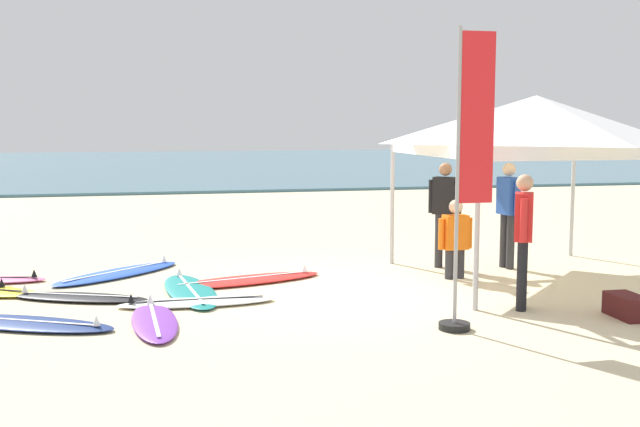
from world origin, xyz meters
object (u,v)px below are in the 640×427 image
surfboard_navy (23,323)px  person_orange (455,236)px  surfboard_black (79,297)px  gear_bag_near_tent (627,306)px  surfboard_teal (190,290)px  surfboard_white (196,302)px  person_red (523,232)px  surfboard_purple (154,321)px  banner_flag (467,192)px  surfboard_blue (118,273)px  person_blue (508,208)px  person_black (445,207)px  canopy_tent (536,120)px  surfboard_red (246,280)px

surfboard_navy → person_orange: (5.98, 1.45, 0.62)m
surfboard_black → person_orange: size_ratio=1.65×
gear_bag_near_tent → person_orange: bearing=112.3°
surfboard_teal → surfboard_white: (0.03, -0.72, 0.00)m
surfboard_white → person_red: 4.27m
surfboard_purple → banner_flag: (3.45, -1.02, 1.54)m
person_red → person_orange: 2.03m
surfboard_blue → gear_bag_near_tent: size_ratio=3.67×
banner_flag → person_red: bearing=33.3°
surfboard_black → person_blue: (6.61, 0.80, 0.95)m
surfboard_navy → person_blue: bearing=16.1°
surfboard_navy → person_black: bearing=20.5°
canopy_tent → surfboard_purple: 6.27m
canopy_tent → gear_bag_near_tent: canopy_tent is taller
surfboard_red → person_blue: person_blue is taller
canopy_tent → surfboard_purple: bearing=-165.5°
person_black → canopy_tent: bearing=-48.6°
surfboard_purple → surfboard_white: (0.55, 0.86, -0.00)m
surfboard_red → person_black: size_ratio=1.47×
surfboard_teal → surfboard_red: size_ratio=0.95×
surfboard_black → surfboard_purple: bearing=-57.4°
surfboard_white → surfboard_red: (0.81, 1.27, -0.00)m
person_red → surfboard_red: bearing=142.6°
surfboard_navy → person_black: person_black is taller
canopy_tent → person_black: bearing=131.4°
person_red → banner_flag: 1.43m
surfboard_red → person_red: bearing=-37.4°
canopy_tent → person_black: 2.02m
canopy_tent → surfboard_red: 4.92m
surfboard_teal → person_black: size_ratio=1.40×
surfboard_navy → surfboard_white: (2.04, 0.61, 0.00)m
surfboard_navy → gear_bag_near_tent: 7.19m
canopy_tent → surfboard_black: (-6.58, 0.05, -2.35)m
person_red → gear_bag_near_tent: bearing=-33.2°
person_orange → surfboard_teal: bearing=-178.4°
surfboard_white → person_orange: (3.94, 0.83, 0.62)m
surfboard_white → person_blue: (5.10, 1.44, 0.95)m
surfboard_red → canopy_tent: bearing=-9.0°
person_red → banner_flag: bearing=-146.7°
surfboard_black → surfboard_blue: bearing=73.6°
surfboard_red → banner_flag: bearing=-56.5°
surfboard_red → person_blue: (4.29, 0.18, 0.95)m
surfboard_teal → surfboard_purple: 1.67m
person_black → person_orange: person_black is taller
surfboard_navy → person_red: size_ratio=1.39×
surfboard_white → surfboard_purple: bearing=-122.4°
surfboard_blue → surfboard_navy: bearing=-109.3°
surfboard_teal → surfboard_black: (-1.48, -0.08, 0.00)m
surfboard_teal → banner_flag: (2.93, -2.61, 1.54)m
surfboard_black → person_black: (5.62, 1.05, 0.95)m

